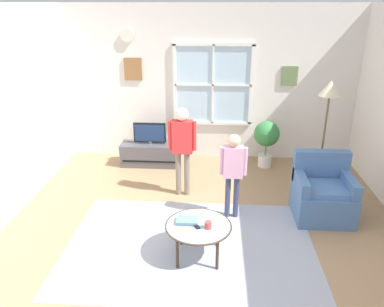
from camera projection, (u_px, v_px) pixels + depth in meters
ground_plane at (200, 258)px, 4.44m from camera, size 5.88×6.96×0.02m
back_wall at (209, 84)px, 6.92m from camera, size 5.28×0.17×2.78m
area_rug at (190, 245)px, 4.66m from camera, size 3.02×2.11×0.01m
tv_stand at (151, 154)px, 6.92m from camera, size 1.05×0.43×0.41m
television at (150, 133)px, 6.76m from camera, size 0.58×0.08×0.39m
armchair at (323, 194)px, 5.20m from camera, size 0.76×0.74×0.87m
coffee_table at (198, 227)px, 4.32m from camera, size 0.77×0.77×0.43m
book_stack at (187, 221)px, 4.35m from camera, size 0.25×0.18×0.05m
cup at (208, 225)px, 4.23m from camera, size 0.08×0.08×0.08m
remote_near_books at (196, 225)px, 4.28m from camera, size 0.11×0.14×0.02m
person_red_shirt at (182, 142)px, 5.59m from camera, size 0.42×0.19×1.38m
person_pink_shirt at (233, 167)px, 5.01m from camera, size 0.36×0.17×1.21m
potted_plant_by_window at (267, 137)px, 6.71m from camera, size 0.45×0.45×0.85m
floor_lamp at (329, 100)px, 5.52m from camera, size 0.32×0.32×1.74m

